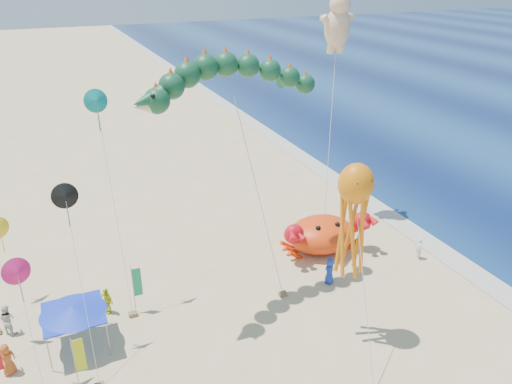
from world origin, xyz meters
TOP-DOWN VIEW (x-y plane):
  - ground at (0.00, 0.00)m, footprint 320.00×320.00m
  - foam_strip at (12.00, 0.00)m, footprint 320.00×320.00m
  - crab_inflatable at (4.05, 3.69)m, footprint 6.90×4.49m
  - dragon_kite at (-3.61, 1.81)m, footprint 12.00×5.88m
  - cherub_kite at (7.71, 9.18)m, footprint 4.83×6.53m
  - octopus_kite at (0.54, -4.70)m, footprint 2.25×5.52m
  - canopy_blue at (-13.54, 0.15)m, footprint 3.50×3.50m
  - feather_flags at (-15.40, -0.58)m, footprint 11.52×5.02m
  - beachgoers at (-12.77, 0.61)m, footprint 31.04×10.01m
  - small_kites at (-14.66, 2.15)m, footprint 8.80×11.44m

SIDE VIEW (x-z plane):
  - ground at x=0.00m, z-range 0.00..0.00m
  - foam_strip at x=12.00m, z-range 0.01..0.01m
  - beachgoers at x=-12.77m, z-range -0.06..1.83m
  - crab_inflatable at x=4.05m, z-range -0.18..2.84m
  - feather_flags at x=-15.40m, z-range 0.41..3.61m
  - canopy_blue at x=-13.54m, z-range 1.09..3.80m
  - small_kites at x=-14.66m, z-range 0.74..14.00m
  - octopus_kite at x=0.54m, z-range 2.53..12.92m
  - dragon_kite at x=-3.61m, z-range 5.97..20.55m
  - cherub_kite at x=7.71m, z-range 6.67..24.24m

